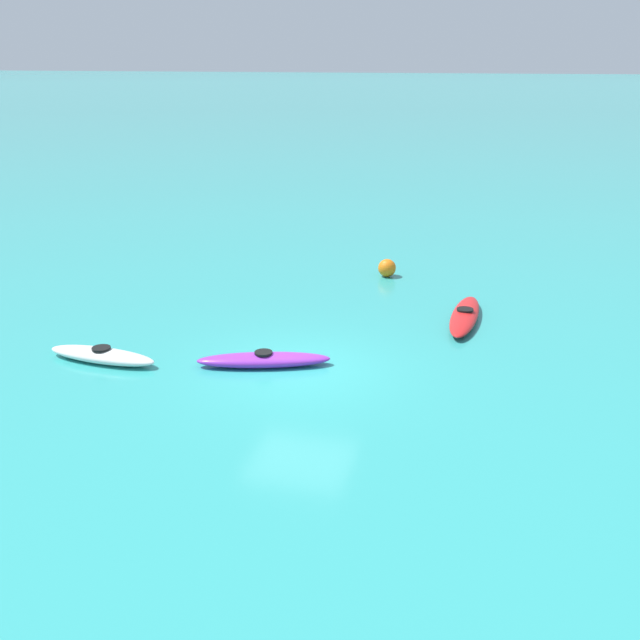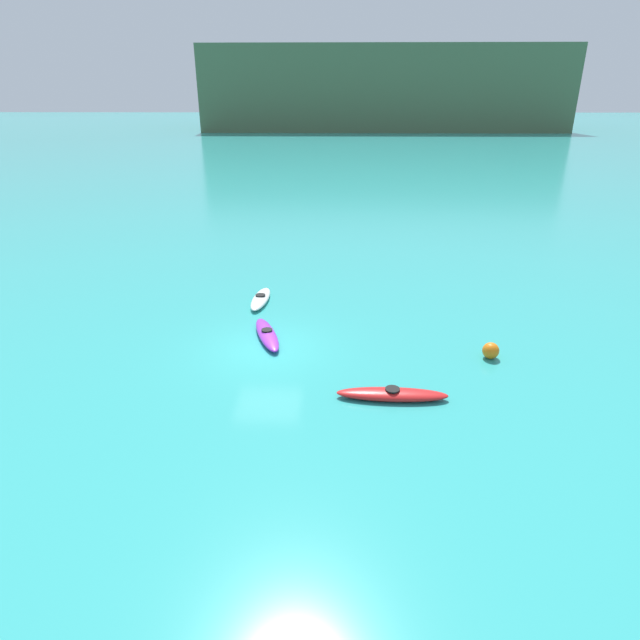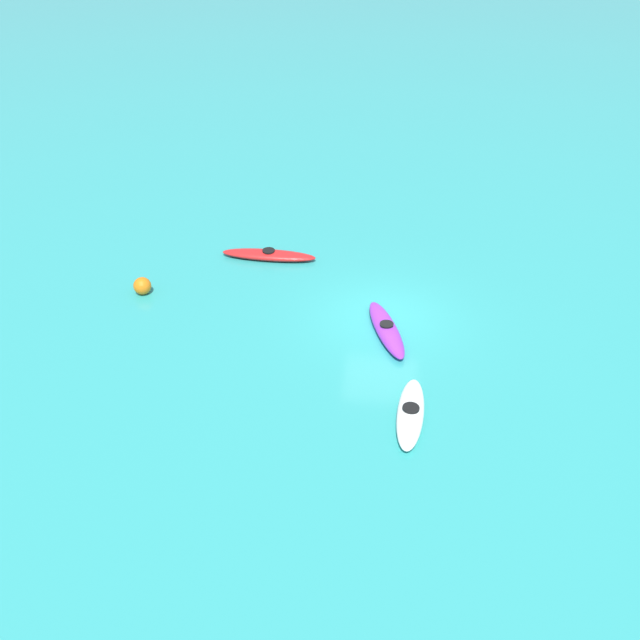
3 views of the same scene
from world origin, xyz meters
name	(u,v)px [view 1 (image 1 of 3)]	position (x,y,z in m)	size (l,w,h in m)	color
ground_plane	(300,369)	(0.00, 0.00, 0.00)	(600.00, 600.00, 0.00)	teal
kayak_purple	(264,360)	(-0.08, 0.87, 0.16)	(1.59, 3.21, 0.37)	purple
kayak_red	(465,316)	(4.33, -3.47, 0.16)	(3.48, 0.83, 0.37)	red
kayak_white	(102,355)	(-0.82, 4.71, 0.16)	(0.90, 2.89, 0.37)	white
buoy_orange	(387,268)	(8.13, -0.61, 0.30)	(0.59, 0.59, 0.59)	orange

